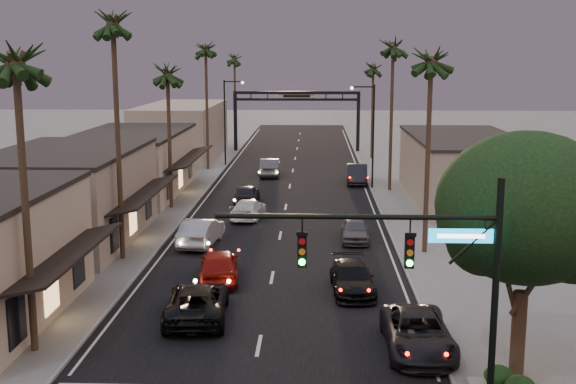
# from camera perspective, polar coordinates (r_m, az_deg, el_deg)

# --- Properties ---
(ground) EXTENTS (200.00, 200.00, 0.00)m
(ground) POSITION_cam_1_polar(r_m,az_deg,el_deg) (58.04, -0.06, -0.59)
(ground) COLOR slate
(ground) RESTS_ON ground
(road) EXTENTS (14.00, 120.00, 0.02)m
(road) POSITION_cam_1_polar(r_m,az_deg,el_deg) (62.94, 0.11, 0.30)
(road) COLOR black
(road) RESTS_ON ground
(sidewalk_left) EXTENTS (5.00, 92.00, 0.12)m
(sidewalk_left) POSITION_cam_1_polar(r_m,az_deg,el_deg) (70.76, -7.40, 1.40)
(sidewalk_left) COLOR slate
(sidewalk_left) RESTS_ON ground
(sidewalk_right) EXTENTS (5.00, 92.00, 0.12)m
(sidewalk_right) POSITION_cam_1_polar(r_m,az_deg,el_deg) (70.18, 8.09, 1.31)
(sidewalk_right) COLOR slate
(sidewalk_right) RESTS_ON ground
(storefront_mid) EXTENTS (8.00, 14.00, 5.50)m
(storefront_mid) POSITION_cam_1_polar(r_m,az_deg,el_deg) (46.28, -17.04, -0.46)
(storefront_mid) COLOR gray
(storefront_mid) RESTS_ON ground
(storefront_far) EXTENTS (8.00, 16.00, 5.00)m
(storefront_far) POSITION_cam_1_polar(r_m,az_deg,el_deg) (61.44, -12.20, 2.16)
(storefront_far) COLOR #C1AD94
(storefront_far) RESTS_ON ground
(storefront_dist) EXTENTS (8.00, 20.00, 6.00)m
(storefront_dist) POSITION_cam_1_polar(r_m,az_deg,el_deg) (83.69, -8.37, 4.82)
(storefront_dist) COLOR gray
(storefront_dist) RESTS_ON ground
(building_right) EXTENTS (8.00, 18.00, 5.00)m
(building_right) POSITION_cam_1_polar(r_m,az_deg,el_deg) (58.77, 13.72, 1.72)
(building_right) COLOR gray
(building_right) RESTS_ON ground
(traffic_signal) EXTENTS (8.51, 0.22, 7.80)m
(traffic_signal) POSITION_cam_1_polar(r_m,az_deg,el_deg) (22.07, 11.31, -5.84)
(traffic_signal) COLOR black
(traffic_signal) RESTS_ON ground
(corner_tree) EXTENTS (6.20, 6.20, 8.80)m
(corner_tree) POSITION_cam_1_polar(r_m,az_deg,el_deg) (25.97, 18.46, -1.67)
(corner_tree) COLOR #38281C
(corner_tree) RESTS_ON ground
(arch) EXTENTS (15.20, 0.40, 7.27)m
(arch) POSITION_cam_1_polar(r_m,az_deg,el_deg) (87.11, 0.69, 6.82)
(arch) COLOR black
(arch) RESTS_ON ground
(streetlight_right) EXTENTS (2.13, 0.30, 9.00)m
(streetlight_right) POSITION_cam_1_polar(r_m,az_deg,el_deg) (62.36, 6.51, 5.07)
(streetlight_right) COLOR black
(streetlight_right) RESTS_ON ground
(streetlight_left) EXTENTS (2.13, 0.30, 9.00)m
(streetlight_left) POSITION_cam_1_polar(r_m,az_deg,el_deg) (75.67, -4.82, 6.06)
(streetlight_left) COLOR black
(streetlight_left) RESTS_ON ground
(palm_la) EXTENTS (3.20, 3.20, 13.20)m
(palm_la) POSITION_cam_1_polar(r_m,az_deg,el_deg) (28.04, -20.78, 10.32)
(palm_la) COLOR #38281C
(palm_la) RESTS_ON ground
(palm_lb) EXTENTS (3.20, 3.20, 15.20)m
(palm_lb) POSITION_cam_1_polar(r_m,az_deg,el_deg) (40.41, -13.70, 13.33)
(palm_lb) COLOR #38281C
(palm_lb) RESTS_ON ground
(palm_lc) EXTENTS (3.20, 3.20, 12.20)m
(palm_lc) POSITION_cam_1_polar(r_m,az_deg,el_deg) (53.98, -9.52, 9.62)
(palm_lc) COLOR #38281C
(palm_lc) RESTS_ON ground
(palm_ld) EXTENTS (3.20, 3.20, 14.20)m
(palm_ld) POSITION_cam_1_polar(r_m,az_deg,el_deg) (72.70, -6.53, 11.44)
(palm_ld) COLOR #38281C
(palm_ld) RESTS_ON ground
(palm_ra) EXTENTS (3.20, 3.20, 13.20)m
(palm_ra) POSITION_cam_1_polar(r_m,az_deg,el_deg) (41.40, 11.27, 10.66)
(palm_ra) COLOR #38281C
(palm_ra) RESTS_ON ground
(palm_rb) EXTENTS (3.20, 3.20, 14.20)m
(palm_rb) POSITION_cam_1_polar(r_m,az_deg,el_deg) (61.25, 8.32, 11.57)
(palm_rb) COLOR #38281C
(palm_rb) RESTS_ON ground
(palm_rc) EXTENTS (3.20, 3.20, 12.20)m
(palm_rc) POSITION_cam_1_polar(r_m,az_deg,el_deg) (81.16, 6.76, 9.96)
(palm_rc) COLOR #38281C
(palm_rc) RESTS_ON ground
(palm_far) EXTENTS (3.20, 3.20, 13.20)m
(palm_far) POSITION_cam_1_polar(r_m,az_deg,el_deg) (95.47, -4.26, 10.67)
(palm_far) COLOR #38281C
(palm_far) RESTS_ON ground
(oncoming_red) EXTENTS (2.53, 5.07, 1.66)m
(oncoming_red) POSITION_cam_1_polar(r_m,az_deg,el_deg) (37.13, -5.49, -5.76)
(oncoming_red) COLOR maroon
(oncoming_red) RESTS_ON ground
(oncoming_pickup) EXTENTS (2.94, 5.72, 1.54)m
(oncoming_pickup) POSITION_cam_1_polar(r_m,az_deg,el_deg) (31.99, -7.19, -8.61)
(oncoming_pickup) COLOR black
(oncoming_pickup) RESTS_ON ground
(oncoming_silver) EXTENTS (2.31, 5.21, 1.66)m
(oncoming_silver) POSITION_cam_1_polar(r_m,az_deg,el_deg) (44.18, -6.89, -3.13)
(oncoming_silver) COLOR #A7A7AC
(oncoming_silver) RESTS_ON ground
(oncoming_white) EXTENTS (2.48, 4.99, 1.39)m
(oncoming_white) POSITION_cam_1_polar(r_m,az_deg,el_deg) (51.08, -3.15, -1.35)
(oncoming_white) COLOR silver
(oncoming_white) RESTS_ON ground
(oncoming_dgrey) EXTENTS (1.87, 4.42, 1.49)m
(oncoming_dgrey) POSITION_cam_1_polar(r_m,az_deg,el_deg) (56.49, -3.28, -0.14)
(oncoming_dgrey) COLOR black
(oncoming_dgrey) RESTS_ON ground
(oncoming_grey_far) EXTENTS (1.94, 5.19, 1.70)m
(oncoming_grey_far) POSITION_cam_1_polar(r_m,az_deg,el_deg) (69.36, -1.45, 1.96)
(oncoming_grey_far) COLOR #4C4B50
(oncoming_grey_far) RESTS_ON ground
(curbside_near) EXTENTS (2.56, 5.47, 1.51)m
(curbside_near) POSITION_cam_1_polar(r_m,az_deg,el_deg) (28.87, 10.22, -10.90)
(curbside_near) COLOR black
(curbside_near) RESTS_ON ground
(curbside_black) EXTENTS (2.24, 4.96, 1.41)m
(curbside_black) POSITION_cam_1_polar(r_m,az_deg,el_deg) (35.36, 5.10, -6.80)
(curbside_black) COLOR black
(curbside_black) RESTS_ON ground
(curbside_grey) EXTENTS (1.81, 4.24, 1.43)m
(curbside_grey) POSITION_cam_1_polar(r_m,az_deg,el_deg) (45.01, 5.30, -2.99)
(curbside_grey) COLOR #515055
(curbside_grey) RESTS_ON ground
(curbside_far) EXTENTS (2.09, 5.26, 1.70)m
(curbside_far) POSITION_cam_1_polar(r_m,az_deg,el_deg) (65.60, 5.49, 1.42)
(curbside_far) COLOR black
(curbside_far) RESTS_ON ground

